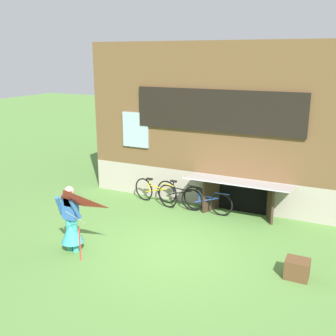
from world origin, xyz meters
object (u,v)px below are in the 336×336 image
Objects in this scene: person at (71,224)px; bicycle_yellow at (156,192)px; bicycle_black at (180,194)px; bicycle_blue at (206,202)px; kite at (66,210)px; wooden_crate at (297,269)px.

person is 3.62m from bicycle_yellow.
bicycle_blue is at bearing -2.99° from bicycle_black.
bicycle_black is (0.73, 4.30, -0.92)m from kite.
person is 0.92m from kite.
bicycle_black is (-0.91, 0.19, 0.02)m from bicycle_blue.
kite is at bearing -75.33° from bicycle_yellow.
wooden_crate is (3.81, -2.70, -0.17)m from bicycle_black.
person is 0.99× the size of kite.
bicycle_black is 0.78m from bicycle_yellow.
person is at bearing 122.49° from kite.
bicycle_yellow reaches higher than wooden_crate.
wooden_crate is (2.90, -2.51, -0.15)m from bicycle_blue.
bicycle_blue is 0.93m from bicycle_black.
kite reaches higher than bicycle_yellow.
bicycle_black reaches higher than wooden_crate.
bicycle_black is at bearing 95.01° from person.
bicycle_blue is at bearing 12.27° from bicycle_yellow.
person is at bearing -81.06° from bicycle_yellow.
bicycle_yellow is (0.33, 3.59, -0.29)m from person.
person is at bearing -97.69° from bicycle_black.
kite is 4.45m from bicycle_black.
bicycle_blue is at bearing 81.82° from person.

